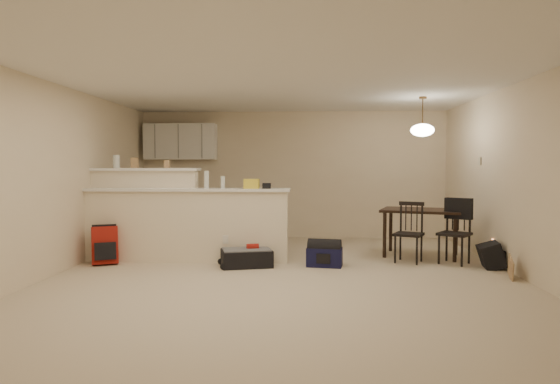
# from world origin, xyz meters

# --- Properties ---
(room) EXTENTS (7.00, 7.02, 2.50)m
(room) POSITION_xyz_m (0.00, 0.00, 1.25)
(room) COLOR beige
(room) RESTS_ON ground
(breakfast_bar) EXTENTS (3.08, 0.58, 1.39)m
(breakfast_bar) POSITION_xyz_m (-1.76, 0.98, 0.61)
(breakfast_bar) COLOR beige
(breakfast_bar) RESTS_ON ground
(upper_cabinets) EXTENTS (1.40, 0.34, 0.70)m
(upper_cabinets) POSITION_xyz_m (-2.20, 3.32, 1.90)
(upper_cabinets) COLOR white
(upper_cabinets) RESTS_ON room
(kitchen_counter) EXTENTS (1.80, 0.60, 0.90)m
(kitchen_counter) POSITION_xyz_m (-2.00, 3.19, 0.45)
(kitchen_counter) COLOR white
(kitchen_counter) RESTS_ON ground
(thermostat) EXTENTS (0.02, 0.12, 0.12)m
(thermostat) POSITION_xyz_m (2.98, 1.55, 1.50)
(thermostat) COLOR beige
(thermostat) RESTS_ON room
(jar) EXTENTS (0.10, 0.10, 0.20)m
(jar) POSITION_xyz_m (-2.64, 1.12, 1.49)
(jar) COLOR silver
(jar) RESTS_ON breakfast_bar
(cereal_box) EXTENTS (0.10, 0.07, 0.16)m
(cereal_box) POSITION_xyz_m (-2.36, 1.12, 1.47)
(cereal_box) COLOR tan
(cereal_box) RESTS_ON breakfast_bar
(small_box) EXTENTS (0.08, 0.06, 0.12)m
(small_box) POSITION_xyz_m (-1.85, 1.12, 1.45)
(small_box) COLOR tan
(small_box) RESTS_ON breakfast_bar
(bottle_a) EXTENTS (0.07, 0.07, 0.26)m
(bottle_a) POSITION_xyz_m (-1.20, 0.90, 1.22)
(bottle_a) COLOR silver
(bottle_a) RESTS_ON breakfast_bar
(bottle_b) EXTENTS (0.06, 0.06, 0.18)m
(bottle_b) POSITION_xyz_m (-0.96, 0.90, 1.18)
(bottle_b) COLOR silver
(bottle_b) RESTS_ON breakfast_bar
(bag_lump) EXTENTS (0.22, 0.18, 0.14)m
(bag_lump) POSITION_xyz_m (-0.53, 0.90, 1.16)
(bag_lump) COLOR tan
(bag_lump) RESTS_ON breakfast_bar
(pouch) EXTENTS (0.12, 0.10, 0.08)m
(pouch) POSITION_xyz_m (-0.31, 0.90, 1.13)
(pouch) COLOR tan
(pouch) RESTS_ON breakfast_bar
(dining_table) EXTENTS (1.38, 1.12, 0.74)m
(dining_table) POSITION_xyz_m (2.08, 1.49, 0.65)
(dining_table) COLOR black
(dining_table) RESTS_ON ground
(pendant_lamp) EXTENTS (0.36, 0.36, 0.62)m
(pendant_lamp) POSITION_xyz_m (2.08, 1.49, 1.99)
(pendant_lamp) COLOR brown
(pendant_lamp) RESTS_ON room
(dining_chair_near) EXTENTS (0.51, 0.50, 0.89)m
(dining_chair_near) POSITION_xyz_m (1.78, 0.97, 0.44)
(dining_chair_near) COLOR black
(dining_chair_near) RESTS_ON ground
(dining_chair_far) EXTENTS (0.56, 0.55, 0.93)m
(dining_chair_far) POSITION_xyz_m (2.42, 0.90, 0.47)
(dining_chair_far) COLOR black
(dining_chair_far) RESTS_ON ground
(suitcase) EXTENTS (0.79, 0.62, 0.24)m
(suitcase) POSITION_xyz_m (-0.57, 0.55, 0.12)
(suitcase) COLOR black
(suitcase) RESTS_ON ground
(red_backpack) EXTENTS (0.42, 0.35, 0.54)m
(red_backpack) POSITION_xyz_m (-2.64, 0.61, 0.27)
(red_backpack) COLOR maroon
(red_backpack) RESTS_ON ground
(navy_duffel) EXTENTS (0.53, 0.34, 0.27)m
(navy_duffel) POSITION_xyz_m (0.54, 0.61, 0.13)
(navy_duffel) COLOR #111237
(navy_duffel) RESTS_ON ground
(black_daypack) EXTENTS (0.33, 0.43, 0.34)m
(black_daypack) POSITION_xyz_m (2.85, 0.61, 0.17)
(black_daypack) COLOR black
(black_daypack) RESTS_ON ground
(cardboard_sheet) EXTENTS (0.10, 0.35, 0.27)m
(cardboard_sheet) POSITION_xyz_m (2.85, -0.06, 0.14)
(cardboard_sheet) COLOR tan
(cardboard_sheet) RESTS_ON ground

